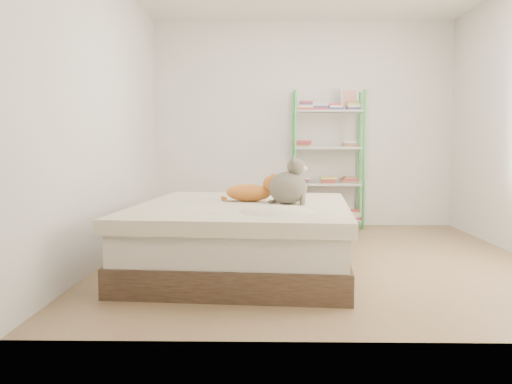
{
  "coord_description": "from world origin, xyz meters",
  "views": [
    {
      "loc": [
        -0.48,
        -4.88,
        1.04
      ],
      "look_at": [
        -0.56,
        -0.09,
        0.62
      ],
      "focal_mm": 38.0,
      "sensor_mm": 36.0,
      "label": 1
    }
  ],
  "objects_px": {
    "orange_cat": "(249,190)",
    "cardboard_box": "(324,224)",
    "white_bin": "(223,216)",
    "grey_cat": "(288,181)",
    "bed": "(243,236)",
    "shelf_unit": "(328,160)"
  },
  "relations": [
    {
      "from": "orange_cat",
      "to": "cardboard_box",
      "type": "bearing_deg",
      "value": 68.97
    },
    {
      "from": "orange_cat",
      "to": "white_bin",
      "type": "height_order",
      "value": "orange_cat"
    },
    {
      "from": "orange_cat",
      "to": "grey_cat",
      "type": "distance_m",
      "value": 0.4
    },
    {
      "from": "cardboard_box",
      "to": "orange_cat",
      "type": "bearing_deg",
      "value": -113.95
    },
    {
      "from": "bed",
      "to": "orange_cat",
      "type": "xyz_separation_m",
      "value": [
        0.04,
        0.19,
        0.37
      ]
    },
    {
      "from": "orange_cat",
      "to": "cardboard_box",
      "type": "distance_m",
      "value": 1.45
    },
    {
      "from": "grey_cat",
      "to": "white_bin",
      "type": "bearing_deg",
      "value": 28.02
    },
    {
      "from": "orange_cat",
      "to": "bed",
      "type": "bearing_deg",
      "value": -87.06
    },
    {
      "from": "grey_cat",
      "to": "cardboard_box",
      "type": "xyz_separation_m",
      "value": [
        0.45,
        1.33,
        -0.56
      ]
    },
    {
      "from": "grey_cat",
      "to": "shelf_unit",
      "type": "height_order",
      "value": "shelf_unit"
    },
    {
      "from": "orange_cat",
      "to": "white_bin",
      "type": "bearing_deg",
      "value": 115.77
    },
    {
      "from": "grey_cat",
      "to": "cardboard_box",
      "type": "relative_size",
      "value": 0.65
    },
    {
      "from": "white_bin",
      "to": "grey_cat",
      "type": "bearing_deg",
      "value": -70.15
    },
    {
      "from": "bed",
      "to": "grey_cat",
      "type": "height_order",
      "value": "grey_cat"
    },
    {
      "from": "bed",
      "to": "orange_cat",
      "type": "bearing_deg",
      "value": 84.06
    },
    {
      "from": "bed",
      "to": "grey_cat",
      "type": "distance_m",
      "value": 0.6
    },
    {
      "from": "bed",
      "to": "orange_cat",
      "type": "height_order",
      "value": "orange_cat"
    },
    {
      "from": "cardboard_box",
      "to": "white_bin",
      "type": "height_order",
      "value": "cardboard_box"
    },
    {
      "from": "cardboard_box",
      "to": "shelf_unit",
      "type": "bearing_deg",
      "value": 92.29
    },
    {
      "from": "grey_cat",
      "to": "white_bin",
      "type": "distance_m",
      "value": 2.12
    },
    {
      "from": "orange_cat",
      "to": "grey_cat",
      "type": "height_order",
      "value": "grey_cat"
    },
    {
      "from": "orange_cat",
      "to": "white_bin",
      "type": "relative_size",
      "value": 1.25
    }
  ]
}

